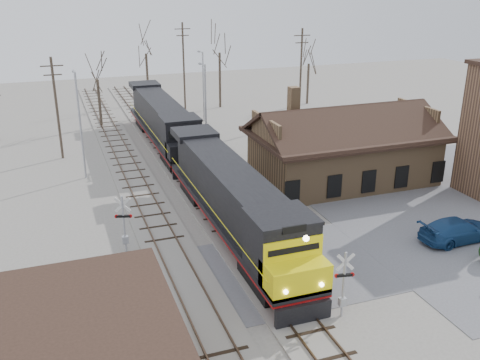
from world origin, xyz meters
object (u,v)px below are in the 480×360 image
at_px(parked_car, 458,230).
at_px(locomotive_lead, 235,202).
at_px(locomotive_trailing, 163,122).
at_px(depot, 343,153).

bearing_deg(parked_car, locomotive_lead, 66.46).
height_order(locomotive_lead, parked_car, locomotive_lead).
height_order(locomotive_trailing, parked_car, locomotive_trailing).
xyz_separation_m(depot, locomotive_lead, (-11.99, -7.09, 0.10)).
xyz_separation_m(locomotive_lead, locomotive_trailing, (0.00, 21.76, -0.00)).
xyz_separation_m(locomotive_trailing, parked_car, (13.38, -27.08, -1.74)).
xyz_separation_m(depot, parked_car, (1.39, -12.41, -1.64)).
bearing_deg(depot, locomotive_lead, -149.42).
bearing_deg(locomotive_lead, parked_car, -21.69).
bearing_deg(depot, parked_car, -83.60).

